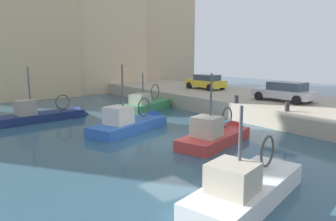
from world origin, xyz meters
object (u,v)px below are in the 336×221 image
object	(u,v)px
fishing_boat_green	(148,109)
mooring_bollard_north	(237,99)
parked_car_yellow	(206,82)
fishing_boat_white	(251,195)
mooring_bollard_mid	(287,107)
parked_car_silver	(285,91)
fishing_boat_blue	(133,127)
fishing_boat_navy	(46,118)
fishing_boat_red	(218,139)

from	to	relation	value
fishing_boat_green	mooring_bollard_north	size ratio (longest dim) A/B	10.87
parked_car_yellow	mooring_bollard_north	bearing A→B (deg)	-119.44
fishing_boat_white	mooring_bollard_mid	distance (m)	10.45
mooring_bollard_north	parked_car_silver	bearing A→B (deg)	-23.12
parked_car_yellow	parked_car_silver	size ratio (longest dim) A/B	0.92
fishing_boat_blue	fishing_boat_navy	xyz separation A→B (m)	(-3.49, 6.13, -0.01)
fishing_boat_blue	parked_car_silver	distance (m)	11.44
fishing_boat_blue	fishing_boat_green	distance (m)	6.81
fishing_boat_white	parked_car_silver	world-z (taller)	fishing_boat_white
fishing_boat_blue	parked_car_yellow	xyz separation A→B (m)	(11.88, 6.25, 1.78)
fishing_boat_white	fishing_boat_red	bearing A→B (deg)	54.00
fishing_boat_red	fishing_boat_navy	bearing A→B (deg)	116.66
fishing_boat_blue	fishing_boat_white	distance (m)	10.76
fishing_boat_green	parked_car_silver	distance (m)	10.68
fishing_boat_white	mooring_bollard_mid	size ratio (longest dim) A/B	11.50
fishing_boat_red	parked_car_yellow	xyz separation A→B (m)	(9.70, 11.40, 1.78)
parked_car_yellow	fishing_boat_white	bearing A→B (deg)	-129.02
fishing_boat_blue	fishing_boat_navy	distance (m)	7.05
fishing_boat_navy	mooring_bollard_mid	distance (m)	16.14
parked_car_yellow	fishing_boat_blue	bearing A→B (deg)	-152.25
fishing_boat_navy	parked_car_yellow	bearing A→B (deg)	0.45
fishing_boat_white	fishing_boat_navy	distance (m)	16.83
fishing_boat_navy	parked_car_yellow	distance (m)	15.47
fishing_boat_green	mooring_bollard_mid	world-z (taller)	fishing_boat_green
fishing_boat_navy	mooring_bollard_mid	bearing A→B (deg)	-47.58
fishing_boat_blue	parked_car_yellow	bearing A→B (deg)	27.75
fishing_boat_blue	fishing_boat_navy	size ratio (longest dim) A/B	0.95
fishing_boat_blue	mooring_bollard_mid	world-z (taller)	fishing_boat_blue
fishing_boat_blue	mooring_bollard_north	world-z (taller)	fishing_boat_blue
fishing_boat_green	fishing_boat_red	distance (m)	10.56
fishing_boat_red	fishing_boat_white	bearing A→B (deg)	-126.00
fishing_boat_red	mooring_bollard_mid	xyz separation A→B (m)	(5.19, -0.59, 1.33)
fishing_boat_blue	parked_car_yellow	size ratio (longest dim) A/B	1.55
fishing_boat_red	mooring_bollard_north	xyz separation A→B (m)	(5.19, 3.41, 1.33)
fishing_boat_green	fishing_boat_white	bearing A→B (deg)	-111.62
fishing_boat_white	fishing_boat_navy	world-z (taller)	fishing_boat_navy
fishing_boat_white	fishing_boat_green	distance (m)	16.96
mooring_bollard_mid	parked_car_yellow	bearing A→B (deg)	69.38
fishing_boat_white	parked_car_yellow	bearing A→B (deg)	50.98
parked_car_silver	mooring_bollard_mid	world-z (taller)	parked_car_silver
fishing_boat_green	fishing_boat_navy	distance (m)	8.01
fishing_boat_navy	fishing_boat_white	bearing A→B (deg)	-84.19
fishing_boat_red	mooring_bollard_mid	bearing A→B (deg)	-6.53
fishing_boat_blue	mooring_bollard_mid	distance (m)	9.44
fishing_boat_red	mooring_bollard_mid	distance (m)	5.39
fishing_boat_blue	fishing_boat_white	world-z (taller)	fishing_boat_blue
fishing_boat_green	mooring_bollard_mid	size ratio (longest dim) A/B	10.87
mooring_bollard_mid	mooring_bollard_north	world-z (taller)	same
fishing_boat_blue	fishing_boat_green	bearing A→B (deg)	49.12
parked_car_silver	mooring_bollard_mid	size ratio (longest dim) A/B	8.18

